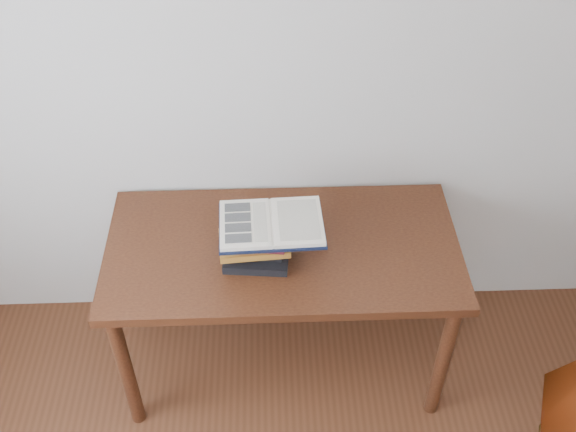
{
  "coord_description": "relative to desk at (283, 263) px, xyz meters",
  "views": [
    {
      "loc": [
        -0.02,
        -0.48,
        2.64
      ],
      "look_at": [
        0.04,
        1.24,
        1.04
      ],
      "focal_mm": 42.0,
      "sensor_mm": 36.0,
      "label": 1
    }
  ],
  "objects": [
    {
      "name": "desk",
      "position": [
        0.0,
        0.0,
        0.0
      ],
      "size": [
        1.4,
        0.7,
        0.75
      ],
      "color": "#4C2613",
      "rests_on": "ground"
    },
    {
      "name": "open_book",
      "position": [
        -0.04,
        -0.08,
        0.29
      ],
      "size": [
        0.39,
        0.28,
        0.03
      ],
      "rotation": [
        0.0,
        0.0,
        0.04
      ],
      "color": "black",
      "rests_on": "book_stack"
    },
    {
      "name": "book_stack",
      "position": [
        -0.1,
        -0.06,
        0.19
      ],
      "size": [
        0.27,
        0.2,
        0.18
      ],
      "color": "black",
      "rests_on": "desk"
    }
  ]
}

